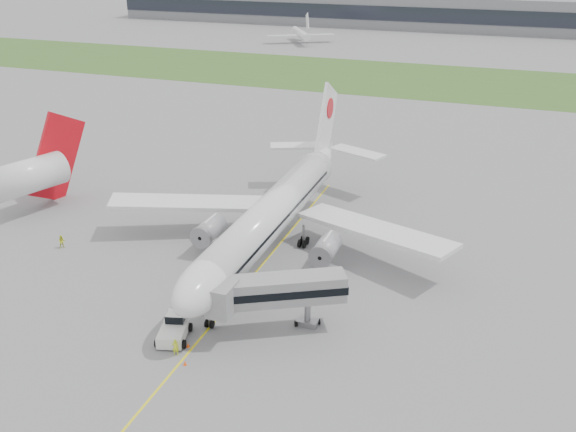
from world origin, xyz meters
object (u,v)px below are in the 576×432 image
(ground_crew_near, at_px, (175,347))
(pushback_tug, at_px, (174,328))
(jet_bridge, at_px, (273,292))
(airliner, at_px, (275,210))
(neighbor_aircraft, at_px, (33,174))

(ground_crew_near, bearing_deg, pushback_tug, -76.73)
(jet_bridge, relative_size, ground_crew_near, 7.23)
(airliner, bearing_deg, neighbor_aircraft, 179.79)
(jet_bridge, height_order, neighbor_aircraft, neighbor_aircraft)
(airliner, distance_m, pushback_tug, 23.30)
(neighbor_aircraft, bearing_deg, ground_crew_near, -15.54)
(airliner, relative_size, ground_crew_near, 29.34)
(airliner, height_order, ground_crew_near, airliner)
(pushback_tug, relative_size, neighbor_aircraft, 0.28)
(airliner, bearing_deg, pushback_tug, -96.67)
(jet_bridge, xyz_separation_m, neighbor_aircraft, (-45.51, 18.40, 0.97))
(airliner, height_order, neighbor_aircraft, airliner)
(pushback_tug, distance_m, neighbor_aircraft, 43.00)
(ground_crew_near, bearing_deg, airliner, -110.14)
(airliner, xyz_separation_m, pushback_tug, (-2.65, -22.69, -4.58))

